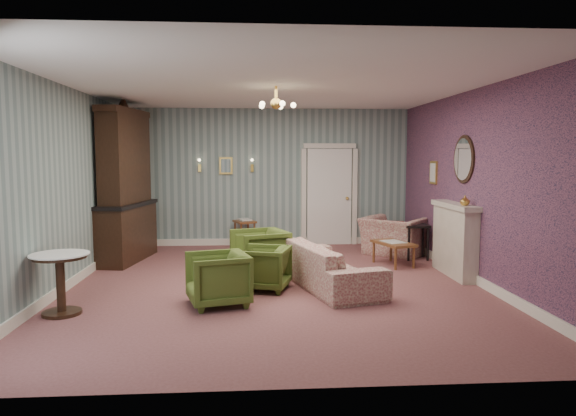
{
  "coord_description": "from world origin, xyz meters",
  "views": [
    {
      "loc": [
        -0.35,
        -7.56,
        1.9
      ],
      "look_at": [
        0.2,
        0.4,
        1.1
      ],
      "focal_mm": 32.35,
      "sensor_mm": 36.0,
      "label": 1
    }
  ],
  "objects": [
    {
      "name": "floor",
      "position": [
        0.0,
        0.0,
        0.0
      ],
      "size": [
        7.0,
        7.0,
        0.0
      ],
      "primitive_type": "plane",
      "color": "brown",
      "rests_on": "ground"
    },
    {
      "name": "ceiling",
      "position": [
        0.0,
        0.0,
        2.9
      ],
      "size": [
        7.0,
        7.0,
        0.0
      ],
      "primitive_type": "plane",
      "rotation": [
        3.14,
        0.0,
        0.0
      ],
      "color": "white",
      "rests_on": "ground"
    },
    {
      "name": "wall_back",
      "position": [
        0.0,
        3.5,
        1.45
      ],
      "size": [
        6.0,
        0.0,
        6.0
      ],
      "primitive_type": "plane",
      "rotation": [
        1.57,
        0.0,
        0.0
      ],
      "color": "slate",
      "rests_on": "ground"
    },
    {
      "name": "wall_front",
      "position": [
        0.0,
        -3.5,
        1.45
      ],
      "size": [
        6.0,
        0.0,
        6.0
      ],
      "primitive_type": "plane",
      "rotation": [
        -1.57,
        0.0,
        0.0
      ],
      "color": "slate",
      "rests_on": "ground"
    },
    {
      "name": "wall_left",
      "position": [
        -3.0,
        0.0,
        1.45
      ],
      "size": [
        0.0,
        7.0,
        7.0
      ],
      "primitive_type": "plane",
      "rotation": [
        1.57,
        0.0,
        1.57
      ],
      "color": "slate",
      "rests_on": "ground"
    },
    {
      "name": "wall_right",
      "position": [
        3.0,
        0.0,
        1.45
      ],
      "size": [
        0.0,
        7.0,
        7.0
      ],
      "primitive_type": "plane",
      "rotation": [
        1.57,
        0.0,
        -1.57
      ],
      "color": "slate",
      "rests_on": "ground"
    },
    {
      "name": "wall_right_floral",
      "position": [
        2.98,
        0.0,
        1.45
      ],
      "size": [
        0.0,
        7.0,
        7.0
      ],
      "primitive_type": "plane",
      "rotation": [
        1.57,
        0.0,
        -1.57
      ],
      "color": "#A15066",
      "rests_on": "ground"
    },
    {
      "name": "door",
      "position": [
        1.3,
        3.46,
        1.08
      ],
      "size": [
        1.12,
        0.12,
        2.16
      ],
      "primitive_type": null,
      "color": "white",
      "rests_on": "floor"
    },
    {
      "name": "olive_chair_a",
      "position": [
        -0.8,
        -1.03,
        0.37
      ],
      "size": [
        0.85,
        0.88,
        0.75
      ],
      "primitive_type": "imported",
      "rotation": [
        0.0,
        0.0,
        -1.3
      ],
      "color": "#485C20",
      "rests_on": "floor"
    },
    {
      "name": "olive_chair_b",
      "position": [
        -0.19,
        -0.28,
        0.34
      ],
      "size": [
        0.79,
        0.82,
        0.69
      ],
      "primitive_type": "imported",
      "rotation": [
        0.0,
        0.0,
        -1.86
      ],
      "color": "#485C20",
      "rests_on": "floor"
    },
    {
      "name": "olive_chair_c",
      "position": [
        -0.24,
        0.64,
        0.4
      ],
      "size": [
        0.95,
        0.98,
        0.81
      ],
      "primitive_type": "imported",
      "rotation": [
        0.0,
        0.0,
        -1.24
      ],
      "color": "#485C20",
      "rests_on": "floor"
    },
    {
      "name": "sofa_chintz",
      "position": [
        0.76,
        -0.18,
        0.42
      ],
      "size": [
        1.18,
        2.25,
        0.85
      ],
      "primitive_type": "imported",
      "rotation": [
        0.0,
        0.0,
        1.84
      ],
      "color": "brown",
      "rests_on": "floor"
    },
    {
      "name": "wingback_chair",
      "position": [
        2.38,
        2.2,
        0.49
      ],
      "size": [
        1.31,
        1.27,
        0.97
      ],
      "primitive_type": "imported",
      "rotation": [
        0.0,
        0.0,
        2.43
      ],
      "color": "brown",
      "rests_on": "floor"
    },
    {
      "name": "dresser",
      "position": [
        -2.65,
        1.96,
        1.45
      ],
      "size": [
        0.87,
        1.82,
        2.91
      ],
      "primitive_type": null,
      "rotation": [
        0.0,
        0.0,
        -0.16
      ],
      "color": "black",
      "rests_on": "floor"
    },
    {
      "name": "fireplace",
      "position": [
        2.86,
        0.4,
        0.58
      ],
      "size": [
        0.3,
        1.4,
        1.16
      ],
      "primitive_type": null,
      "color": "beige",
      "rests_on": "floor"
    },
    {
      "name": "mantel_vase",
      "position": [
        2.84,
        0.0,
        1.23
      ],
      "size": [
        0.15,
        0.15,
        0.15
      ],
      "primitive_type": "imported",
      "color": "gold",
      "rests_on": "fireplace"
    },
    {
      "name": "oval_mirror",
      "position": [
        2.96,
        0.4,
        1.85
      ],
      "size": [
        0.04,
        0.76,
        0.84
      ],
      "primitive_type": null,
      "color": "white",
      "rests_on": "wall_right"
    },
    {
      "name": "framed_print",
      "position": [
        2.97,
        1.75,
        1.6
      ],
      "size": [
        0.04,
        0.34,
        0.42
      ],
      "primitive_type": null,
      "color": "gold",
      "rests_on": "wall_right"
    },
    {
      "name": "coffee_table",
      "position": [
        2.1,
        1.21,
        0.21
      ],
      "size": [
        0.69,
        0.92,
        0.42
      ],
      "primitive_type": null,
      "rotation": [
        0.0,
        0.0,
        0.32
      ],
      "color": "brown",
      "rests_on": "floor"
    },
    {
      "name": "side_table_black",
      "position": [
        2.65,
        1.68,
        0.33
      ],
      "size": [
        0.46,
        0.46,
        0.65
      ],
      "primitive_type": null,
      "rotation": [
        0.0,
        0.0,
        -0.06
      ],
      "color": "black",
      "rests_on": "floor"
    },
    {
      "name": "pedestal_table",
      "position": [
        -2.65,
        -1.3,
        0.37
      ],
      "size": [
        0.82,
        0.82,
        0.75
      ],
      "primitive_type": null,
      "rotation": [
        0.0,
        0.0,
        0.22
      ],
      "color": "black",
      "rests_on": "floor"
    },
    {
      "name": "nesting_table",
      "position": [
        -0.51,
        3.15,
        0.31
      ],
      "size": [
        0.52,
        0.58,
        0.62
      ],
      "primitive_type": null,
      "rotation": [
        0.0,
        0.0,
        0.37
      ],
      "color": "brown",
      "rests_on": "floor"
    },
    {
      "name": "gilt_mirror_back",
      "position": [
        -0.9,
        3.46,
        1.7
      ],
      "size": [
        0.28,
        0.06,
        0.36
      ],
      "primitive_type": null,
      "color": "gold",
      "rests_on": "wall_back"
    },
    {
      "name": "sconce_left",
      "position": [
        -1.45,
        3.44,
        1.7
      ],
      "size": [
        0.16,
        0.12,
        0.3
      ],
      "primitive_type": null,
      "color": "gold",
      "rests_on": "wall_back"
    },
    {
      "name": "sconce_right",
      "position": [
        -0.35,
        3.44,
        1.7
      ],
      "size": [
        0.16,
        0.12,
        0.3
      ],
      "primitive_type": null,
      "color": "gold",
      "rests_on": "wall_back"
    },
    {
      "name": "chandelier",
      "position": [
        0.0,
        0.0,
        2.63
      ],
      "size": [
        0.56,
        0.56,
        0.36
      ],
      "primitive_type": null,
      "color": "gold",
      "rests_on": "ceiling"
    },
    {
      "name": "burgundy_cushion",
      "position": [
        2.33,
        2.05,
        0.48
      ],
      "size": [
        0.41,
        0.28,
        0.39
      ],
      "primitive_type": "cube",
      "rotation": [
        0.17,
        0.0,
        -0.35
      ],
      "color": "#5C1717",
      "rests_on": "wingback_chair"
    }
  ]
}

